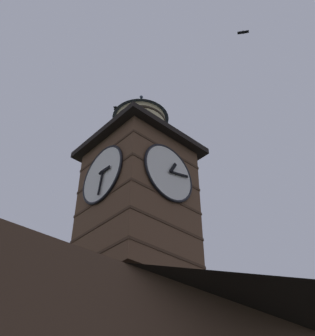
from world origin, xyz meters
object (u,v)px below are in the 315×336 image
(clock_tower, at_px, (138,191))
(pine_tree_behind, at_px, (116,313))
(moon, at_px, (31,326))
(flying_bird_high, at_px, (243,32))
(flying_bird_low, at_px, (116,109))

(clock_tower, bearing_deg, pine_tree_behind, -119.94)
(moon, xyz_separation_m, flying_bird_high, (6.94, 31.76, 6.29))
(pine_tree_behind, distance_m, flying_bird_high, 14.64)
(clock_tower, distance_m, flying_bird_high, 10.36)
(moon, height_order, flying_bird_high, flying_bird_high)
(flying_bird_high, xyz_separation_m, flying_bird_low, (2.40, -7.07, -1.82))
(clock_tower, height_order, pine_tree_behind, pine_tree_behind)
(flying_bird_low, bearing_deg, moon, -110.71)
(clock_tower, distance_m, flying_bird_low, 7.91)
(clock_tower, xyz_separation_m, pine_tree_behind, (-2.37, -4.12, -3.18))
(pine_tree_behind, bearing_deg, flying_bird_low, 32.31)
(pine_tree_behind, relative_size, flying_bird_high, 33.27)
(flying_bird_high, distance_m, flying_bird_low, 7.68)
(flying_bird_high, bearing_deg, pine_tree_behind, -83.87)
(moon, relative_size, flying_bird_high, 3.13)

